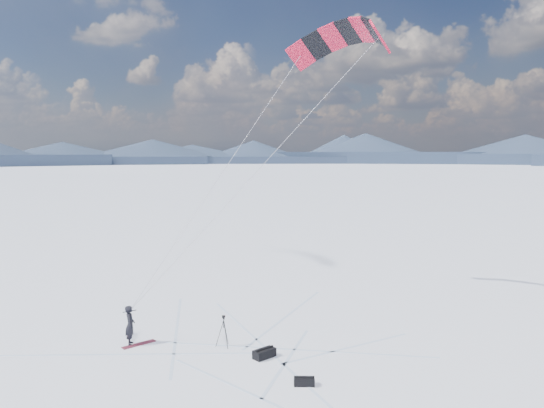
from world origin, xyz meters
name	(u,v)px	position (x,y,z in m)	size (l,w,h in m)	color
ground	(220,360)	(0.00, 0.00, 0.00)	(1800.00, 1800.00, 0.00)	white
horizon_hills	(219,268)	(0.00, 0.00, 3.45)	(704.84, 706.81, 8.55)	#1B243B
snow_tracks	(215,368)	(-0.41, -0.64, 0.00)	(17.62, 14.39, 0.01)	#AABDD9
snowkiter	(131,345)	(-2.76, 2.92, 0.00)	(0.58, 0.38, 1.58)	black
snowboard	(139,344)	(-2.46, 2.77, 0.02)	(1.39, 0.26, 0.04)	maroon
tripod	(224,327)	(0.56, 1.20, 0.81)	(0.58, 0.55, 1.25)	black
gear_bag_a	(264,353)	(1.56, -0.49, 0.17)	(0.94, 0.64, 0.38)	black
gear_bag_b	(304,381)	(1.84, -3.17, 0.14)	(0.76, 0.59, 0.31)	black
power_kite	(342,40)	(8.16, 5.06, 13.13)	(12.28, 6.61, 12.76)	red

